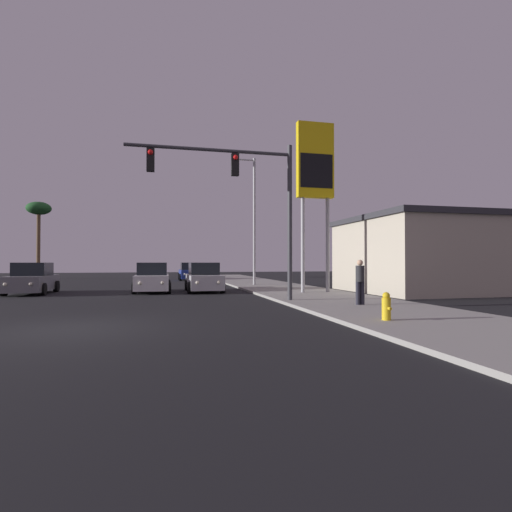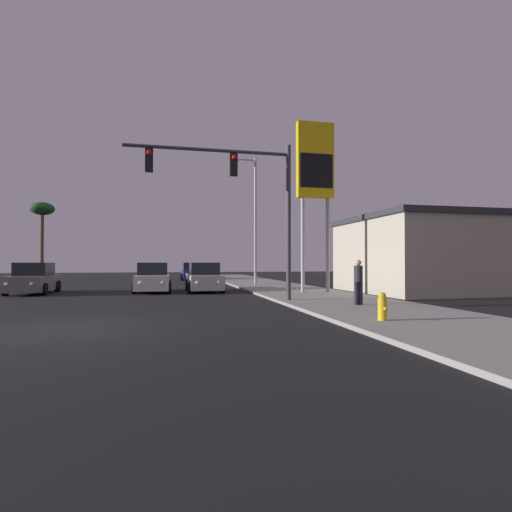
# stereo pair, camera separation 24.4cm
# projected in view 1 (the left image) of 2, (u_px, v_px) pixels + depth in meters

# --- Properties ---
(ground_plane) EXTENTS (120.00, 120.00, 0.00)m
(ground_plane) POSITION_uv_depth(u_px,v_px,m) (70.00, 329.00, 10.02)
(ground_plane) COLOR black
(sidewalk_right) EXTENTS (5.00, 60.00, 0.12)m
(sidewalk_right) POSITION_uv_depth(u_px,v_px,m) (297.00, 292.00, 21.92)
(sidewalk_right) COLOR gray
(sidewalk_right) RESTS_ON ground
(building_gas_station) EXTENTS (10.30, 8.30, 4.30)m
(building_gas_station) POSITION_uv_depth(u_px,v_px,m) (441.00, 254.00, 23.15)
(building_gas_station) COLOR #B2A893
(building_gas_station) RESTS_ON ground
(car_silver) EXTENTS (2.04, 4.32, 1.68)m
(car_silver) POSITION_uv_depth(u_px,v_px,m) (204.00, 278.00, 23.10)
(car_silver) COLOR #B7B7BC
(car_silver) RESTS_ON ground
(car_white) EXTENTS (2.04, 4.32, 1.68)m
(car_white) POSITION_uv_depth(u_px,v_px,m) (152.00, 279.00, 22.68)
(car_white) COLOR silver
(car_white) RESTS_ON ground
(car_grey) EXTENTS (2.04, 4.33, 1.68)m
(car_grey) POSITION_uv_depth(u_px,v_px,m) (32.00, 280.00, 21.45)
(car_grey) COLOR slate
(car_grey) RESTS_ON ground
(car_blue) EXTENTS (2.04, 4.33, 1.68)m
(car_blue) POSITION_uv_depth(u_px,v_px,m) (189.00, 272.00, 38.34)
(car_blue) COLOR navy
(car_blue) RESTS_ON ground
(traffic_light_mast) EXTENTS (6.77, 0.36, 6.50)m
(traffic_light_mast) POSITION_uv_depth(u_px,v_px,m) (246.00, 189.00, 16.32)
(traffic_light_mast) COLOR #38383D
(traffic_light_mast) RESTS_ON sidewalk_right
(street_lamp) EXTENTS (1.74, 0.24, 9.00)m
(street_lamp) POSITION_uv_depth(u_px,v_px,m) (252.00, 214.00, 28.31)
(street_lamp) COLOR #99999E
(street_lamp) RESTS_ON sidewalk_right
(gas_station_sign) EXTENTS (2.00, 0.42, 9.00)m
(gas_station_sign) POSITION_uv_depth(u_px,v_px,m) (315.00, 170.00, 21.18)
(gas_station_sign) COLOR #99999E
(gas_station_sign) RESTS_ON sidewalk_right
(fire_hydrant) EXTENTS (0.24, 0.34, 0.76)m
(fire_hydrant) POSITION_uv_depth(u_px,v_px,m) (386.00, 307.00, 10.82)
(fire_hydrant) COLOR gold
(fire_hydrant) RESTS_ON sidewalk_right
(pedestrian_on_sidewalk) EXTENTS (0.34, 0.32, 1.67)m
(pedestrian_on_sidewalk) POSITION_uv_depth(u_px,v_px,m) (360.00, 280.00, 14.82)
(pedestrian_on_sidewalk) COLOR #23232D
(pedestrian_on_sidewalk) RESTS_ON sidewalk_right
(palm_tree_far) EXTENTS (2.40, 2.40, 7.92)m
(palm_tree_far) POSITION_uv_depth(u_px,v_px,m) (39.00, 212.00, 40.93)
(palm_tree_far) COLOR brown
(palm_tree_far) RESTS_ON ground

